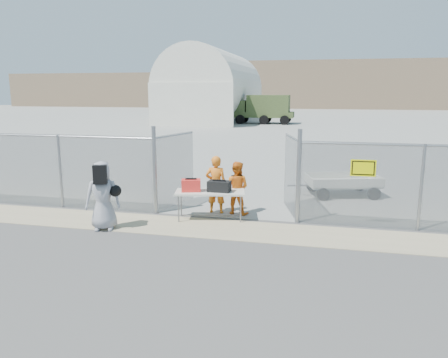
% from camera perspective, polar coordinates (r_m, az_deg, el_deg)
% --- Properties ---
extents(ground, '(160.00, 160.00, 0.00)m').
position_cam_1_polar(ground, '(10.29, -2.54, -8.20)').
color(ground, '#424242').
extents(tarmac_inside, '(160.00, 80.00, 0.01)m').
position_cam_1_polar(tarmac_inside, '(51.51, 10.17, 7.48)').
color(tarmac_inside, gray).
rests_on(tarmac_inside, ground).
extents(dirt_strip, '(44.00, 1.60, 0.01)m').
position_cam_1_polar(dirt_strip, '(11.20, -1.16, -6.49)').
color(dirt_strip, tan).
rests_on(dirt_strip, ground).
extents(distant_hills, '(140.00, 6.00, 9.00)m').
position_cam_1_polar(distant_hills, '(87.37, 14.91, 11.82)').
color(distant_hills, '#7F684F').
rests_on(distant_hills, ground).
extents(chain_link_fence, '(40.00, 0.20, 2.20)m').
position_cam_1_polar(chain_link_fence, '(11.86, -0.00, -0.00)').
color(chain_link_fence, gray).
rests_on(chain_link_fence, ground).
extents(quonset_hangar, '(9.00, 18.00, 8.00)m').
position_cam_1_polar(quonset_hangar, '(50.92, -1.36, 12.11)').
color(quonset_hangar, silver).
rests_on(quonset_hangar, ground).
extents(folding_table, '(1.98, 1.14, 0.79)m').
position_cam_1_polar(folding_table, '(11.91, -1.83, -3.45)').
color(folding_table, beige).
rests_on(folding_table, ground).
extents(orange_bag, '(0.59, 0.47, 0.32)m').
position_cam_1_polar(orange_bag, '(11.82, -4.32, -0.83)').
color(orange_bag, red).
rests_on(orange_bag, folding_table).
extents(black_duffel, '(0.61, 0.37, 0.29)m').
position_cam_1_polar(black_duffel, '(11.74, -0.63, -0.96)').
color(black_duffel, black).
rests_on(black_duffel, folding_table).
extents(security_worker_left, '(0.63, 0.43, 1.66)m').
position_cam_1_polar(security_worker_left, '(12.43, -1.05, -0.74)').
color(security_worker_left, orange).
rests_on(security_worker_left, ground).
extents(security_worker_right, '(0.81, 0.66, 1.52)m').
position_cam_1_polar(security_worker_right, '(12.34, 1.63, -1.18)').
color(security_worker_right, orange).
rests_on(security_worker_right, ground).
extents(visitor, '(0.99, 0.81, 1.75)m').
position_cam_1_polar(visitor, '(11.35, -15.56, -2.13)').
color(visitor, '#92939A').
rests_on(visitor, ground).
extents(utility_trailer, '(3.37, 2.37, 0.74)m').
position_cam_1_polar(utility_trailer, '(15.10, 15.19, -0.74)').
color(utility_trailer, beige).
rests_on(utility_trailer, ground).
extents(military_truck, '(6.26, 2.33, 2.98)m').
position_cam_1_polar(military_truck, '(46.58, 5.22, 9.04)').
color(military_truck, '#435529').
rests_on(military_truck, ground).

